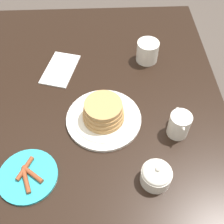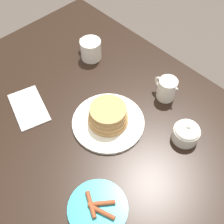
{
  "view_description": "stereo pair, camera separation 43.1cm",
  "coord_description": "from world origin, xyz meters",
  "px_view_note": "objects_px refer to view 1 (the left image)",
  "views": [
    {
      "loc": [
        -0.64,
        -0.04,
        1.57
      ],
      "look_at": [
        -0.04,
        -0.07,
        0.79
      ],
      "focal_mm": 45.0,
      "sensor_mm": 36.0,
      "label": 1
    },
    {
      "loc": [
        -0.48,
        0.35,
        1.62
      ],
      "look_at": [
        -0.04,
        -0.07,
        0.79
      ],
      "focal_mm": 45.0,
      "sensor_mm": 36.0,
      "label": 2
    }
  ],
  "objects_px": {
    "coffee_mug": "(147,51)",
    "pancake_plate": "(104,114)",
    "side_plate_bacon": "(28,176)",
    "creamer_pitcher": "(179,124)",
    "napkin": "(60,69)",
    "sugar_bowl": "(156,175)"
  },
  "relations": [
    {
      "from": "side_plate_bacon",
      "to": "napkin",
      "type": "xyz_separation_m",
      "value": [
        0.47,
        -0.07,
        -0.0
      ]
    },
    {
      "from": "napkin",
      "to": "coffee_mug",
      "type": "bearing_deg",
      "value": -82.17
    },
    {
      "from": "side_plate_bacon",
      "to": "sugar_bowl",
      "type": "distance_m",
      "value": 0.39
    },
    {
      "from": "pancake_plate",
      "to": "napkin",
      "type": "height_order",
      "value": "pancake_plate"
    },
    {
      "from": "coffee_mug",
      "to": "napkin",
      "type": "relative_size",
      "value": 0.57
    },
    {
      "from": "sugar_bowl",
      "to": "napkin",
      "type": "xyz_separation_m",
      "value": [
        0.5,
        0.32,
        -0.03
      ]
    },
    {
      "from": "side_plate_bacon",
      "to": "napkin",
      "type": "height_order",
      "value": "side_plate_bacon"
    },
    {
      "from": "pancake_plate",
      "to": "sugar_bowl",
      "type": "bearing_deg",
      "value": -147.14
    },
    {
      "from": "napkin",
      "to": "side_plate_bacon",
      "type": "bearing_deg",
      "value": 171.91
    },
    {
      "from": "pancake_plate",
      "to": "creamer_pitcher",
      "type": "bearing_deg",
      "value": -104.47
    },
    {
      "from": "side_plate_bacon",
      "to": "napkin",
      "type": "relative_size",
      "value": 0.86
    },
    {
      "from": "coffee_mug",
      "to": "sugar_bowl",
      "type": "xyz_separation_m",
      "value": [
        -0.55,
        0.04,
        -0.01
      ]
    },
    {
      "from": "creamer_pitcher",
      "to": "side_plate_bacon",
      "type": "bearing_deg",
      "value": 106.27
    },
    {
      "from": "napkin",
      "to": "pancake_plate",
      "type": "bearing_deg",
      "value": -146.76
    },
    {
      "from": "coffee_mug",
      "to": "creamer_pitcher",
      "type": "relative_size",
      "value": 1.08
    },
    {
      "from": "creamer_pitcher",
      "to": "napkin",
      "type": "bearing_deg",
      "value": 52.23
    },
    {
      "from": "creamer_pitcher",
      "to": "napkin",
      "type": "relative_size",
      "value": 0.52
    },
    {
      "from": "pancake_plate",
      "to": "side_plate_bacon",
      "type": "distance_m",
      "value": 0.32
    },
    {
      "from": "pancake_plate",
      "to": "napkin",
      "type": "distance_m",
      "value": 0.32
    },
    {
      "from": "coffee_mug",
      "to": "pancake_plate",
      "type": "bearing_deg",
      "value": 148.8
    },
    {
      "from": "pancake_plate",
      "to": "side_plate_bacon",
      "type": "xyz_separation_m",
      "value": [
        -0.21,
        0.24,
        -0.03
      ]
    },
    {
      "from": "coffee_mug",
      "to": "creamer_pitcher",
      "type": "bearing_deg",
      "value": -170.83
    }
  ]
}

